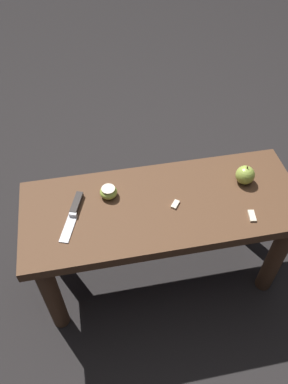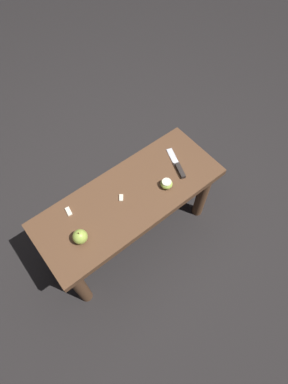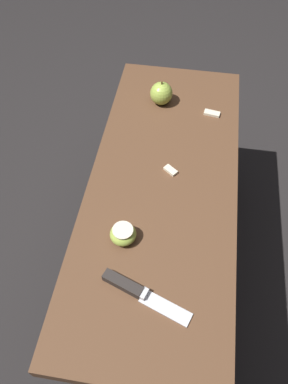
# 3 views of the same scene
# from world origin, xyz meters

# --- Properties ---
(ground_plane) EXTENTS (8.00, 8.00, 0.00)m
(ground_plane) POSITION_xyz_m (0.00, 0.00, 0.00)
(ground_plane) COLOR black
(wooden_bench) EXTENTS (1.01, 0.39, 0.50)m
(wooden_bench) POSITION_xyz_m (0.00, 0.00, 0.39)
(wooden_bench) COLOR brown
(wooden_bench) RESTS_ON ground_plane
(knife) EXTENTS (0.10, 0.21, 0.02)m
(knife) POSITION_xyz_m (-0.31, 0.02, 0.51)
(knife) COLOR silver
(knife) RESTS_ON wooden_bench
(apple_whole) EXTENTS (0.07, 0.07, 0.08)m
(apple_whole) POSITION_xyz_m (0.32, 0.05, 0.53)
(apple_whole) COLOR #9EB747
(apple_whole) RESTS_ON wooden_bench
(apple_cut) EXTENTS (0.06, 0.06, 0.04)m
(apple_cut) POSITION_xyz_m (-0.18, 0.07, 0.52)
(apple_cut) COLOR #9EB747
(apple_cut) RESTS_ON wooden_bench
(apple_slice_near_knife) EXTENTS (0.04, 0.04, 0.01)m
(apple_slice_near_knife) POSITION_xyz_m (0.04, -0.02, 0.50)
(apple_slice_near_knife) COLOR beige
(apple_slice_near_knife) RESTS_ON wooden_bench
(apple_slice_center) EXTENTS (0.03, 0.05, 0.01)m
(apple_slice_center) POSITION_xyz_m (0.29, -0.11, 0.50)
(apple_slice_center) COLOR beige
(apple_slice_center) RESTS_ON wooden_bench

